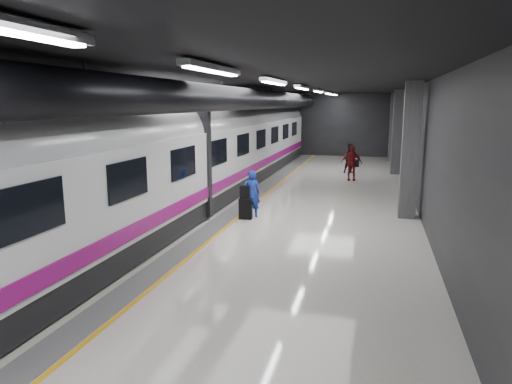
% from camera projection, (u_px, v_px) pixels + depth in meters
% --- Properties ---
extents(ground, '(40.00, 40.00, 0.00)m').
position_uv_depth(ground, '(262.00, 223.00, 14.71)').
color(ground, silver).
rests_on(ground, ground).
extents(platform_hall, '(10.02, 40.02, 4.51)m').
position_uv_depth(platform_hall, '(261.00, 111.00, 15.01)').
color(platform_hall, black).
rests_on(platform_hall, ground).
extents(train, '(3.05, 38.00, 4.05)m').
position_uv_depth(train, '(167.00, 156.00, 15.12)').
color(train, black).
rests_on(train, ground).
extents(traveler_main, '(0.68, 0.55, 1.60)m').
position_uv_depth(traveler_main, '(252.00, 194.00, 15.33)').
color(traveler_main, '#1C2CD2').
rests_on(traveler_main, ground).
extents(suitcase_main, '(0.45, 0.30, 0.70)m').
position_uv_depth(suitcase_main, '(246.00, 209.00, 15.16)').
color(suitcase_main, black).
rests_on(suitcase_main, ground).
extents(shoulder_bag, '(0.35, 0.24, 0.43)m').
position_uv_depth(shoulder_bag, '(245.00, 192.00, 15.06)').
color(shoulder_bag, black).
rests_on(shoulder_bag, suitcase_main).
extents(traveler_far_a, '(0.95, 0.84, 1.64)m').
position_uv_depth(traveler_far_a, '(351.00, 158.00, 25.00)').
color(traveler_far_a, black).
rests_on(traveler_far_a, ground).
extents(traveler_far_b, '(1.07, 0.54, 1.75)m').
position_uv_depth(traveler_far_b, '(351.00, 163.00, 22.72)').
color(traveler_far_b, maroon).
rests_on(traveler_far_b, ground).
extents(suitcase_far, '(0.33, 0.23, 0.47)m').
position_uv_depth(suitcase_far, '(356.00, 163.00, 27.61)').
color(suitcase_far, black).
rests_on(suitcase_far, ground).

